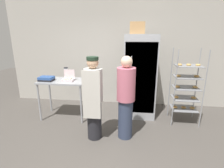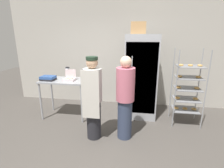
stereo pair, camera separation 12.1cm
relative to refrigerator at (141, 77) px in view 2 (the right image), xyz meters
The scene contains 11 objects.
ground_plane 1.94m from the refrigerator, 109.56° to the right, with size 14.00×14.00×0.00m, color #4C4742.
back_wall 1.09m from the refrigerator, 125.65° to the left, with size 6.40×0.12×3.04m, color #B7B2A8.
refrigerator is the anchor object (origin of this frame).
baking_rack 1.08m from the refrigerator, 15.37° to the right, with size 0.62×0.50×1.69m.
prep_counter 1.85m from the refrigerator, 168.47° to the right, with size 1.08×0.63×0.94m.
donut_box 1.70m from the refrigerator, 165.98° to the right, with size 0.26×0.21×0.25m.
blender_pitcher 1.81m from the refrigerator, behind, with size 0.12×0.12×0.26m.
binder_stack 2.21m from the refrigerator, 167.91° to the right, with size 0.33×0.26×0.10m.
cardboard_storage_box 1.12m from the refrigerator, 154.56° to the right, with size 0.33×0.34×0.26m.
person_baker 1.49m from the refrigerator, 126.60° to the right, with size 0.34×0.36×1.60m.
person_customer 1.14m from the refrigerator, 104.77° to the right, with size 0.34×0.34×1.62m.
Camera 2 is at (0.50, -2.59, 1.99)m, focal length 28.00 mm.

